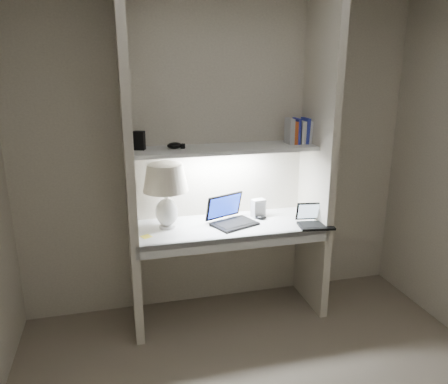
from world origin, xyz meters
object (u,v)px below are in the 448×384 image
object	(u,v)px
laptop_main	(231,217)
speaker	(258,208)
laptop_netbook	(315,220)
book_row	(298,131)
table_lamp	(166,185)

from	to	relation	value
laptop_main	speaker	distance (m)	0.28
laptop_netbook	book_row	distance (m)	0.71
laptop_main	speaker	size ratio (longest dim) A/B	2.76
laptop_main	laptop_netbook	size ratio (longest dim) A/B	1.42
table_lamp	laptop_main	distance (m)	0.57
laptop_netbook	book_row	xyz separation A→B (m)	(-0.04, 0.29, 0.65)
book_row	laptop_netbook	bearing A→B (deg)	-81.28
table_lamp	speaker	distance (m)	0.80
laptop_main	book_row	xyz separation A→B (m)	(0.58, 0.09, 0.64)
table_lamp	laptop_netbook	bearing A→B (deg)	-11.67
table_lamp	speaker	xyz separation A→B (m)	(0.75, 0.06, -0.26)
laptop_main	speaker	world-z (taller)	laptop_main
table_lamp	book_row	xyz separation A→B (m)	(1.07, 0.06, 0.35)
table_lamp	speaker	world-z (taller)	table_lamp
book_row	speaker	bearing A→B (deg)	179.16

